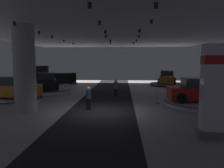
# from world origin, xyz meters

# --- Properties ---
(ground) EXTENTS (24.00, 44.00, 0.06)m
(ground) POSITION_xyz_m (0.00, 0.00, -0.02)
(ground) COLOR #B2B2B7
(ceiling_with_spotlights) EXTENTS (24.00, 44.00, 0.39)m
(ceiling_with_spotlights) POSITION_xyz_m (-0.00, -0.00, 5.55)
(ceiling_with_spotlights) COLOR silver
(column_left) EXTENTS (1.34, 1.34, 5.50)m
(column_left) POSITION_xyz_m (-4.75, -0.44, 2.75)
(column_left) COLOR #ADADB2
(column_left) RESTS_ON ground
(brand_sign_pylon) EXTENTS (1.28, 0.68, 3.97)m
(brand_sign_pylon) POSITION_xyz_m (5.25, -4.51, 2.06)
(brand_sign_pylon) COLOR slate
(brand_sign_pylon) RESTS_ON ground
(display_platform_deep_left) EXTENTS (5.68, 5.68, 0.32)m
(display_platform_deep_left) POSITION_xyz_m (-7.45, 13.95, 0.18)
(display_platform_deep_left) COLOR silver
(display_platform_deep_left) RESTS_ON ground
(pickup_truck_deep_left) EXTENTS (5.66, 3.71, 2.30)m
(pickup_truck_deep_left) POSITION_xyz_m (-7.76, 13.87, 1.25)
(pickup_truck_deep_left) COLOR black
(pickup_truck_deep_left) RESTS_ON display_platform_deep_left
(display_platform_mid_right) EXTENTS (4.89, 4.89, 0.31)m
(display_platform_mid_right) POSITION_xyz_m (6.93, 2.28, 0.17)
(display_platform_mid_right) COLOR #B7B7BC
(display_platform_mid_right) RESTS_ON ground
(display_car_mid_right) EXTENTS (4.25, 2.22, 1.71)m
(display_car_mid_right) POSITION_xyz_m (6.89, 2.28, 1.08)
(display_car_mid_right) COLOR red
(display_car_mid_right) RESTS_ON display_platform_mid_right
(display_platform_far_left) EXTENTS (4.90, 4.90, 0.35)m
(display_platform_far_left) POSITION_xyz_m (-6.53, 8.18, 0.20)
(display_platform_far_left) COLOR silver
(display_platform_far_left) RESTS_ON ground
(display_car_far_left) EXTENTS (3.27, 4.56, 1.71)m
(display_car_far_left) POSITION_xyz_m (-6.52, 8.15, 1.12)
(display_car_far_left) COLOR black
(display_car_far_left) RESTS_ON display_platform_far_left
(display_platform_mid_left) EXTENTS (4.57, 4.57, 0.33)m
(display_platform_mid_left) POSITION_xyz_m (-7.37, 2.87, 0.18)
(display_platform_mid_left) COLOR #B7B7BC
(display_platform_mid_left) RESTS_ON ground
(display_car_mid_left) EXTENTS (4.37, 2.58, 1.71)m
(display_car_mid_left) POSITION_xyz_m (-7.34, 2.87, 1.09)
(display_car_mid_left) COLOR #B77519
(display_car_mid_left) RESTS_ON display_platform_mid_left
(display_platform_deep_right) EXTENTS (4.50, 4.50, 0.29)m
(display_platform_deep_right) POSITION_xyz_m (7.23, 14.87, 0.16)
(display_platform_deep_right) COLOR #333338
(display_platform_deep_right) RESTS_ON ground
(display_car_deep_right) EXTENTS (2.99, 4.51, 1.71)m
(display_car_deep_right) POSITION_xyz_m (7.22, 14.84, 1.06)
(display_car_deep_right) COLOR #B77519
(display_car_deep_right) RESTS_ON display_platform_deep_right
(visitor_walking_near) EXTENTS (0.32, 0.32, 1.59)m
(visitor_walking_near) POSITION_xyz_m (0.75, 5.80, 0.91)
(visitor_walking_near) COLOR black
(visitor_walking_near) RESTS_ON ground
(visitor_walking_far) EXTENTS (0.32, 0.32, 1.59)m
(visitor_walking_far) POSITION_xyz_m (-0.87, 0.38, 0.91)
(visitor_walking_far) COLOR black
(visitor_walking_far) RESTS_ON ground
(stanchion_a) EXTENTS (0.28, 0.28, 1.01)m
(stanchion_a) POSITION_xyz_m (4.08, 2.71, 0.37)
(stanchion_a) COLOR #333338
(stanchion_a) RESTS_ON ground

